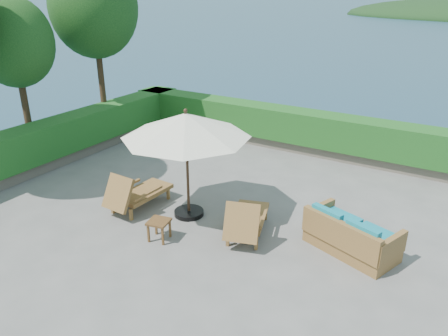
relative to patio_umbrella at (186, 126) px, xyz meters
The scene contains 14 objects.
ground 2.21m from the patio_umbrella, 28.77° to the right, with size 12.00×12.00×0.00m, color gray.
foundation 3.75m from the patio_umbrella, 28.77° to the right, with size 12.00×12.00×3.00m, color #564D44.
ocean 5.20m from the patio_umbrella, 28.77° to the right, with size 600.00×600.00×0.00m, color #163144.
planter_wall_far 5.81m from the patio_umbrella, 87.05° to the left, with size 12.00×0.60×0.36m, color #655D51.
planter_wall_left 5.69m from the patio_umbrella, behind, with size 0.60×12.00×0.36m, color #655D51.
hedge_far 5.62m from the patio_umbrella, 87.05° to the left, with size 12.40×0.90×1.00m, color #164D19.
hedge_left 5.49m from the patio_umbrella, behind, with size 0.90×12.40×1.00m, color #164D19.
tree_mid 6.28m from the patio_umbrella, behind, with size 2.20×2.20×4.83m.
tree_far 6.85m from the patio_umbrella, 151.96° to the left, with size 2.80×2.80×6.03m.
patio_umbrella is the anchor object (origin of this frame).
lounge_left 2.21m from the patio_umbrella, 162.61° to the right, with size 0.85×1.79×1.01m.
lounge_right 2.40m from the patio_umbrella, ahead, with size 1.20×1.87×1.00m.
side_table 2.19m from the patio_umbrella, 85.29° to the right, with size 0.51×0.51×0.46m.
wicker_loveseat 4.15m from the patio_umbrella, ahead, with size 2.03×1.49×0.90m.
Camera 1 is at (5.18, -7.22, 5.02)m, focal length 35.00 mm.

